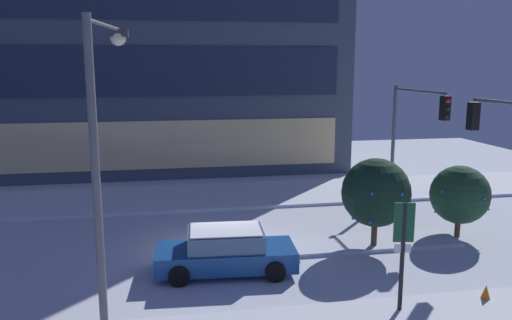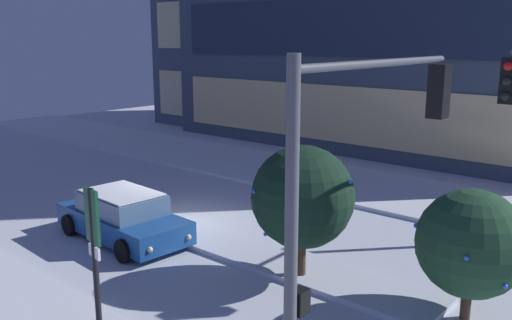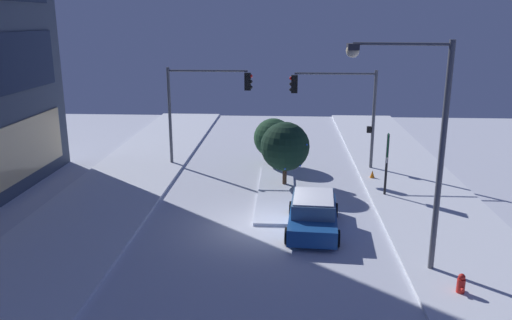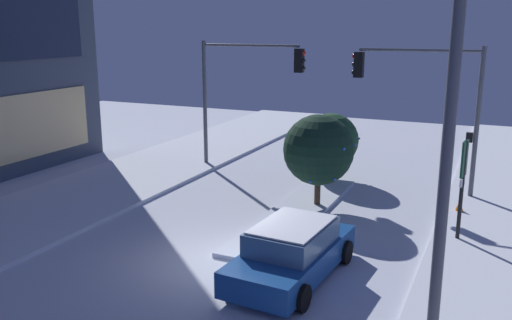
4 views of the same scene
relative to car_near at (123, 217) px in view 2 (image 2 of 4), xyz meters
name	(u,v)px [view 2 (image 2 of 4)]	position (x,y,z in m)	size (l,w,h in m)	color
ground	(180,223)	(0.18, 2.11, -0.71)	(52.00, 52.00, 0.00)	silver
curb_strip_far	(314,177)	(0.18, 9.84, -0.64)	(52.00, 5.20, 0.14)	silver
median_strip	(280,261)	(4.72, 1.62, -0.64)	(9.00, 1.80, 0.14)	silver
office_tower_secondary	(288,25)	(-9.70, 20.81, 6.06)	(15.96, 10.51, 13.55)	#4C5466
car_near	(123,217)	(0.00, 0.00, 0.00)	(4.77, 2.36, 1.49)	#19478C
traffic_light_corner_near_right	(367,166)	(9.13, -1.89, 3.30)	(0.32, 4.92, 5.78)	#565960
parking_info_sign	(94,246)	(4.36, -3.76, 1.33)	(0.55, 0.15, 3.18)	black
decorated_tree_median	(303,197)	(5.73, 1.20, 1.45)	(2.54, 2.54, 3.44)	#473323
decorated_tree_left_of_median	(471,244)	(9.59, 1.90, 1.02)	(2.34, 2.34, 2.90)	#473323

